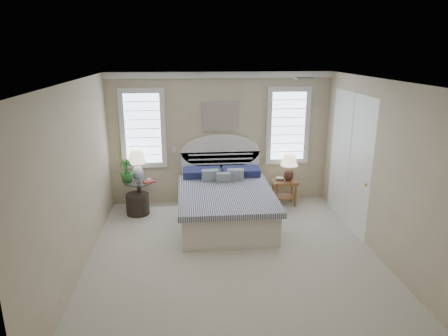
% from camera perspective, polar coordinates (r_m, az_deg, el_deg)
% --- Properties ---
extents(floor, '(4.50, 5.00, 0.01)m').
position_cam_1_polar(floor, '(6.35, 1.47, -12.79)').
color(floor, '#BDB3A2').
rests_on(floor, ground).
extents(ceiling, '(4.50, 5.00, 0.01)m').
position_cam_1_polar(ceiling, '(5.55, 1.67, 12.28)').
color(ceiling, white).
rests_on(ceiling, wall_back).
extents(wall_back, '(4.50, 0.02, 2.70)m').
position_cam_1_polar(wall_back, '(8.22, -0.54, 4.17)').
color(wall_back, tan).
rests_on(wall_back, floor).
extents(wall_left, '(0.02, 5.00, 2.70)m').
position_cam_1_polar(wall_left, '(5.98, -20.37, -1.66)').
color(wall_left, tan).
rests_on(wall_left, floor).
extents(wall_right, '(0.02, 5.00, 2.70)m').
position_cam_1_polar(wall_right, '(6.47, 21.75, -0.46)').
color(wall_right, tan).
rests_on(wall_right, floor).
extents(crown_molding, '(4.50, 0.08, 0.12)m').
position_cam_1_polar(crown_molding, '(8.00, -0.54, 13.17)').
color(crown_molding, silver).
rests_on(crown_molding, wall_back).
extents(hvac_vent, '(0.30, 0.20, 0.02)m').
position_cam_1_polar(hvac_vent, '(6.59, 11.46, 12.47)').
color(hvac_vent, '#B2B2B2').
rests_on(hvac_vent, ceiling).
extents(switch_plate, '(0.08, 0.01, 0.12)m').
position_cam_1_polar(switch_plate, '(8.22, -7.15, 2.62)').
color(switch_plate, silver).
rests_on(switch_plate, wall_back).
extents(window_left, '(0.90, 0.06, 1.60)m').
position_cam_1_polar(window_left, '(8.17, -11.49, 5.55)').
color(window_left, '#C9E5FF').
rests_on(window_left, wall_back).
extents(window_right, '(0.90, 0.06, 1.60)m').
position_cam_1_polar(window_right, '(8.38, 9.10, 5.95)').
color(window_right, '#C9E5FF').
rests_on(window_right, wall_back).
extents(painting, '(0.74, 0.04, 0.58)m').
position_cam_1_polar(painting, '(8.09, -0.53, 7.36)').
color(painting, silver).
rests_on(painting, wall_back).
extents(closet_door, '(0.02, 1.80, 2.40)m').
position_cam_1_polar(closet_door, '(7.55, 17.47, 1.10)').
color(closet_door, white).
rests_on(closet_door, floor).
extents(bed, '(1.72, 2.28, 1.47)m').
position_cam_1_polar(bed, '(7.50, 0.16, -4.77)').
color(bed, beige).
rests_on(bed, floor).
extents(side_table_left, '(0.56, 0.56, 0.63)m').
position_cam_1_polar(side_table_left, '(8.08, -12.00, -3.54)').
color(side_table_left, black).
rests_on(side_table_left, floor).
extents(nightstand_right, '(0.50, 0.40, 0.53)m').
position_cam_1_polar(nightstand_right, '(8.36, 8.61, -2.69)').
color(nightstand_right, brown).
rests_on(nightstand_right, floor).
extents(floor_pot, '(0.50, 0.50, 0.41)m').
position_cam_1_polar(floor_pot, '(8.04, -12.21, -5.06)').
color(floor_pot, black).
rests_on(floor_pot, floor).
extents(lamp_left, '(0.39, 0.39, 0.60)m').
position_cam_1_polar(lamp_left, '(8.04, -12.32, 0.89)').
color(lamp_left, white).
rests_on(lamp_left, side_table_left).
extents(lamp_right, '(0.40, 0.40, 0.56)m').
position_cam_1_polar(lamp_right, '(8.21, 9.28, 0.49)').
color(lamp_right, black).
rests_on(lamp_right, nightstand_right).
extents(potted_plant, '(0.28, 0.28, 0.45)m').
position_cam_1_polar(potted_plant, '(7.96, -13.78, -0.43)').
color(potted_plant, '#3E772F').
rests_on(potted_plant, side_table_left).
extents(books_left, '(0.24, 0.21, 0.03)m').
position_cam_1_polar(books_left, '(7.91, -10.67, -1.93)').
color(books_left, maroon).
rests_on(books_left, side_table_left).
extents(books_right, '(0.19, 0.16, 0.06)m').
position_cam_1_polar(books_right, '(8.28, 7.96, -1.57)').
color(books_right, maroon).
rests_on(books_right, nightstand_right).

